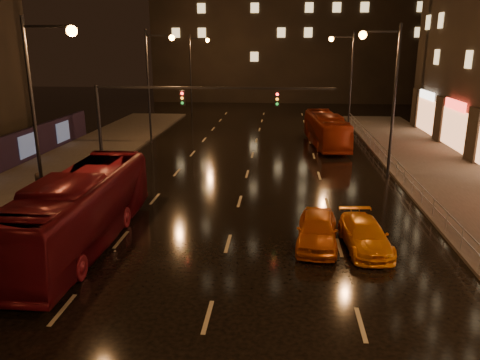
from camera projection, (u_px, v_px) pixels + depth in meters
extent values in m
plane|color=black|center=(245.00, 182.00, 30.82)|extent=(140.00, 140.00, 0.00)
cube|color=#38332D|center=(7.00, 199.00, 27.15)|extent=(7.00, 70.00, 0.15)
cylinder|color=black|center=(100.00, 133.00, 30.77)|extent=(0.22, 0.22, 6.20)
cube|color=black|center=(214.00, 88.00, 29.30)|extent=(15.20, 0.14, 0.14)
cube|color=black|center=(182.00, 98.00, 29.65)|extent=(0.32, 0.18, 0.95)
cube|color=black|center=(277.00, 99.00, 29.14)|extent=(0.32, 0.18, 0.95)
sphere|color=#FF1E19|center=(182.00, 93.00, 29.45)|extent=(0.18, 0.18, 0.18)
cylinder|color=#99999E|center=(351.00, 119.00, 52.75)|extent=(0.04, 0.04, 1.00)
cube|color=#99999E|center=(414.00, 178.00, 27.74)|extent=(0.05, 56.00, 0.05)
cube|color=#99999E|center=(413.00, 184.00, 27.85)|extent=(0.05, 56.00, 0.05)
imported|color=#5B0D17|center=(79.00, 210.00, 20.59)|extent=(2.88, 11.99, 3.33)
imported|color=maroon|center=(326.00, 130.00, 41.62)|extent=(3.44, 10.42, 2.85)
imported|color=orange|center=(317.00, 230.00, 20.85)|extent=(2.16, 4.54, 1.50)
imported|color=orange|center=(365.00, 235.00, 20.56)|extent=(2.14, 4.52, 1.27)
imported|color=black|center=(40.00, 188.00, 25.98)|extent=(0.67, 0.93, 1.78)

